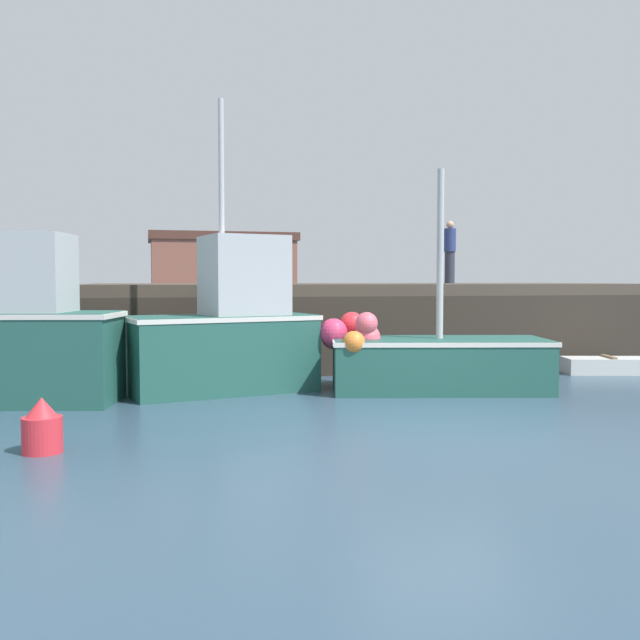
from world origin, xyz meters
name	(u,v)px	position (x,y,z in m)	size (l,w,h in m)	color
ground	(441,425)	(0.00, 0.00, -0.05)	(120.00, 160.00, 0.10)	#334C60
pier	(379,297)	(1.69, 7.76, 1.56)	(14.14, 6.90, 1.89)	#473D33
fishing_boat_near_right	(228,331)	(-2.59, 3.39, 1.09)	(3.50, 2.07, 5.12)	#23564C
fishing_boat_mid	(432,360)	(0.95, 2.62, 0.56)	(4.11, 2.41, 3.94)	#23564C
rowboat	(609,366)	(5.53, 3.94, 0.17)	(1.96, 1.18, 0.38)	silver
dockworker	(450,252)	(4.59, 10.01, 2.80)	(0.34, 0.34, 1.80)	#2D3342
warehouse	(222,273)	(0.69, 36.08, 2.47)	(9.00, 5.66, 4.90)	brown
mooring_buoy_foreground	(42,428)	(-5.17, -0.58, 0.29)	(0.45, 0.45, 0.64)	red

